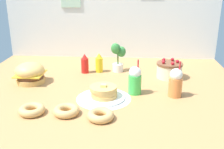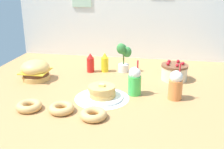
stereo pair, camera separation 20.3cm
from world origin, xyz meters
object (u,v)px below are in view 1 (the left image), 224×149
(layer_cake, at_px, (169,70))
(donut_vanilla, at_px, (101,115))
(ketchup_bottle, at_px, (85,64))
(donut_pink_glaze, at_px, (32,110))
(mustard_bottle, at_px, (99,63))
(potted_plant, at_px, (118,56))
(pancake_stack, at_px, (104,93))
(cream_soda_cup, at_px, (135,80))
(burger, at_px, (30,73))
(donut_chocolate, at_px, (66,110))
(orange_float_cup, at_px, (176,83))

(layer_cake, xyz_separation_m, donut_vanilla, (-0.52, -0.80, -0.04))
(ketchup_bottle, bearing_deg, donut_pink_glaze, -103.94)
(mustard_bottle, height_order, potted_plant, potted_plant)
(pancake_stack, relative_size, potted_plant, 1.11)
(cream_soda_cup, bearing_deg, donut_vanilla, -117.03)
(burger, height_order, potted_plant, potted_plant)
(ketchup_bottle, height_order, donut_pink_glaze, ketchup_bottle)
(donut_chocolate, relative_size, potted_plant, 0.61)
(burger, distance_m, pancake_stack, 0.71)
(ketchup_bottle, relative_size, mustard_bottle, 1.00)
(cream_soda_cup, xyz_separation_m, donut_vanilla, (-0.21, -0.42, -0.08))
(cream_soda_cup, height_order, orange_float_cup, same)
(mustard_bottle, relative_size, donut_chocolate, 1.08)
(mustard_bottle, bearing_deg, potted_plant, 9.89)
(cream_soda_cup, height_order, potted_plant, potted_plant)
(orange_float_cup, bearing_deg, pancake_stack, -171.07)
(layer_cake, distance_m, cream_soda_cup, 0.49)
(ketchup_bottle, height_order, potted_plant, potted_plant)
(burger, relative_size, donut_vanilla, 1.43)
(burger, relative_size, orange_float_cup, 0.88)
(mustard_bottle, bearing_deg, pancake_stack, -80.24)
(orange_float_cup, xyz_separation_m, donut_vanilla, (-0.51, -0.39, -0.08))
(mustard_bottle, bearing_deg, donut_vanilla, -82.82)
(layer_cake, height_order, donut_pink_glaze, layer_cake)
(ketchup_bottle, bearing_deg, donut_vanilla, -74.42)
(pancake_stack, distance_m, donut_pink_glaze, 0.51)
(donut_vanilla, relative_size, potted_plant, 0.61)
(cream_soda_cup, bearing_deg, donut_chocolate, -139.78)
(mustard_bottle, bearing_deg, burger, -149.61)
(orange_float_cup, height_order, donut_vanilla, orange_float_cup)
(mustard_bottle, relative_size, orange_float_cup, 0.67)
(donut_pink_glaze, distance_m, potted_plant, 1.04)
(burger, xyz_separation_m, orange_float_cup, (1.17, -0.20, 0.02))
(pancake_stack, height_order, potted_plant, potted_plant)
(pancake_stack, height_order, donut_vanilla, pancake_stack)
(burger, relative_size, layer_cake, 1.06)
(orange_float_cup, bearing_deg, donut_pink_glaze, -160.16)
(orange_float_cup, relative_size, donut_chocolate, 1.61)
(burger, bearing_deg, orange_float_cup, -9.76)
(burger, distance_m, cream_soda_cup, 0.89)
(donut_pink_glaze, bearing_deg, potted_plant, 60.43)
(orange_float_cup, relative_size, potted_plant, 0.98)
(potted_plant, bearing_deg, donut_chocolate, -107.69)
(donut_pink_glaze, bearing_deg, cream_soda_cup, 29.60)
(cream_soda_cup, bearing_deg, potted_plant, 106.64)
(mustard_bottle, relative_size, cream_soda_cup, 0.67)
(ketchup_bottle, bearing_deg, burger, -145.45)
(layer_cake, bearing_deg, ketchup_bottle, 174.10)
(layer_cake, distance_m, ketchup_bottle, 0.77)
(ketchup_bottle, height_order, donut_vanilla, ketchup_bottle)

